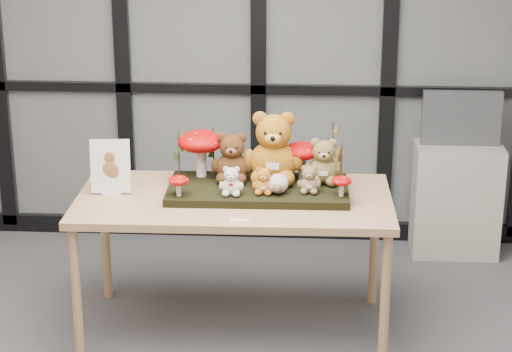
# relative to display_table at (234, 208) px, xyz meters

# --- Properties ---
(room_shell) EXTENTS (5.00, 5.00, 5.00)m
(room_shell) POSITION_rel_display_table_xyz_m (-0.40, -1.11, 0.96)
(room_shell) COLOR beige
(room_shell) RESTS_ON floor
(glass_partition) EXTENTS (4.90, 0.06, 2.78)m
(glass_partition) POSITION_rel_display_table_xyz_m (-0.40, 1.36, 0.70)
(glass_partition) COLOR #2D383F
(glass_partition) RESTS_ON floor
(display_table) EXTENTS (1.69, 0.86, 0.79)m
(display_table) POSITION_rel_display_table_xyz_m (0.00, 0.00, 0.00)
(display_table) COLOR #A28258
(display_table) RESTS_ON floor
(diorama_tray) EXTENTS (0.97, 0.50, 0.04)m
(diorama_tray) POSITION_rel_display_table_xyz_m (0.12, 0.06, 0.09)
(diorama_tray) COLOR black
(diorama_tray) RESTS_ON display_table
(bear_pooh_yellow) EXTENTS (0.33, 0.30, 0.43)m
(bear_pooh_yellow) POSITION_rel_display_table_xyz_m (0.20, 0.17, 0.32)
(bear_pooh_yellow) COLOR #A56415
(bear_pooh_yellow) RESTS_ON diorama_tray
(bear_brown_medium) EXTENTS (0.23, 0.21, 0.30)m
(bear_brown_medium) POSITION_rel_display_table_xyz_m (-0.02, 0.15, 0.26)
(bear_brown_medium) COLOR #482812
(bear_brown_medium) RESTS_ON diorama_tray
(bear_tan_back) EXTENTS (0.21, 0.19, 0.27)m
(bear_tan_back) POSITION_rel_display_table_xyz_m (0.47, 0.15, 0.24)
(bear_tan_back) COLOR olive
(bear_tan_back) RESTS_ON diorama_tray
(bear_small_yellow) EXTENTS (0.12, 0.11, 0.16)m
(bear_small_yellow) POSITION_rel_display_table_xyz_m (0.16, -0.05, 0.19)
(bear_small_yellow) COLOR orange
(bear_small_yellow) RESTS_ON diorama_tray
(bear_white_bow) EXTENTS (0.13, 0.12, 0.17)m
(bear_white_bow) POSITION_rel_display_table_xyz_m (-0.01, -0.07, 0.19)
(bear_white_bow) COLOR white
(bear_white_bow) RESTS_ON diorama_tray
(bear_beige_small) EXTENTS (0.13, 0.11, 0.16)m
(bear_beige_small) POSITION_rel_display_table_xyz_m (0.40, -0.01, 0.19)
(bear_beige_small) COLOR olive
(bear_beige_small) RESTS_ON diorama_tray
(plush_cream_hedgehog) EXTENTS (0.09, 0.08, 0.11)m
(plush_cream_hedgehog) POSITION_rel_display_table_xyz_m (0.23, -0.04, 0.16)
(plush_cream_hedgehog) COLOR beige
(plush_cream_hedgehog) RESTS_ON diorama_tray
(mushroom_back_left) EXTENTS (0.26, 0.26, 0.28)m
(mushroom_back_left) POSITION_rel_display_table_xyz_m (-0.20, 0.21, 0.25)
(mushroom_back_left) COLOR #A30505
(mushroom_back_left) RESTS_ON diorama_tray
(mushroom_back_right) EXTENTS (0.20, 0.20, 0.22)m
(mushroom_back_right) POSITION_rel_display_table_xyz_m (0.36, 0.21, 0.22)
(mushroom_back_right) COLOR #A30505
(mushroom_back_right) RESTS_ON diorama_tray
(mushroom_front_left) EXTENTS (0.11, 0.11, 0.12)m
(mushroom_front_left) POSITION_rel_display_table_xyz_m (-0.28, -0.11, 0.17)
(mushroom_front_left) COLOR #A30505
(mushroom_front_left) RESTS_ON diorama_tray
(mushroom_front_right) EXTENTS (0.11, 0.11, 0.12)m
(mushroom_front_right) POSITION_rel_display_table_xyz_m (0.57, -0.06, 0.17)
(mushroom_front_right) COLOR #A30505
(mushroom_front_right) RESTS_ON diorama_tray
(sprig_green_far_left) EXTENTS (0.05, 0.05, 0.26)m
(sprig_green_far_left) POSITION_rel_display_table_xyz_m (-0.32, 0.18, 0.24)
(sprig_green_far_left) COLOR #123B0D
(sprig_green_far_left) RESTS_ON diorama_tray
(sprig_green_mid_left) EXTENTS (0.05, 0.05, 0.27)m
(sprig_green_mid_left) POSITION_rel_display_table_xyz_m (-0.13, 0.24, 0.24)
(sprig_green_mid_left) COLOR #123B0D
(sprig_green_mid_left) RESTS_ON diorama_tray
(sprig_dry_far_right) EXTENTS (0.05, 0.05, 0.33)m
(sprig_dry_far_right) POSITION_rel_display_table_xyz_m (0.52, 0.18, 0.27)
(sprig_dry_far_right) COLOR brown
(sprig_dry_far_right) RESTS_ON diorama_tray
(sprig_dry_mid_right) EXTENTS (0.05, 0.05, 0.25)m
(sprig_dry_mid_right) POSITION_rel_display_table_xyz_m (0.56, 0.05, 0.23)
(sprig_dry_mid_right) COLOR brown
(sprig_dry_mid_right) RESTS_ON diorama_tray
(sprig_green_centre) EXTENTS (0.05, 0.05, 0.24)m
(sprig_green_centre) POSITION_rel_display_table_xyz_m (0.02, 0.25, 0.23)
(sprig_green_centre) COLOR #123B0D
(sprig_green_centre) RESTS_ON diorama_tray
(sign_holder) EXTENTS (0.21, 0.07, 0.30)m
(sign_holder) POSITION_rel_display_table_xyz_m (-0.66, 0.01, 0.21)
(sign_holder) COLOR silver
(sign_holder) RESTS_ON display_table
(label_card) EXTENTS (0.09, 0.03, 0.00)m
(label_card) POSITION_rel_display_table_xyz_m (0.06, -0.33, 0.07)
(label_card) COLOR white
(label_card) RESTS_ON display_table
(cabinet) EXTENTS (0.56, 0.33, 0.74)m
(cabinet) POSITION_rel_display_table_xyz_m (1.36, 1.16, -0.35)
(cabinet) COLOR #ABA498
(cabinet) RESTS_ON floor
(monitor) EXTENTS (0.50, 0.05, 0.35)m
(monitor) POSITION_rel_display_table_xyz_m (1.36, 1.18, 0.20)
(monitor) COLOR #484B4F
(monitor) RESTS_ON cabinet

